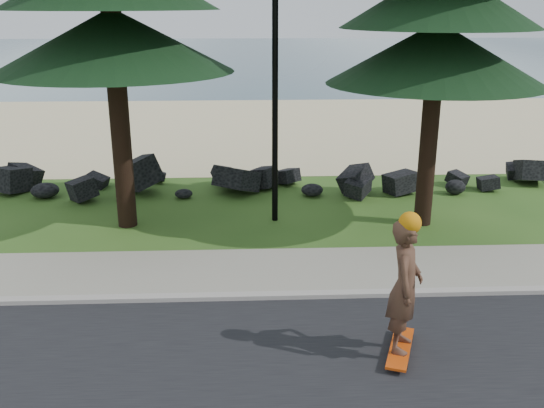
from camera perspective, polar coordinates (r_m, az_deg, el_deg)
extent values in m
plane|color=#294E18|center=(11.75, 1.04, -6.84)|extent=(160.00, 160.00, 0.00)
cube|color=#ADA49C|center=(10.92, 1.33, -8.62)|extent=(160.00, 0.20, 0.10)
cube|color=gray|center=(11.91, 0.98, -6.26)|extent=(160.00, 2.00, 0.08)
cube|color=beige|center=(25.60, -0.97, 7.19)|extent=(160.00, 15.00, 0.01)
cube|color=#335361|center=(61.80, -1.96, 13.83)|extent=(160.00, 58.00, 0.01)
cylinder|color=black|center=(13.85, 0.29, 14.25)|extent=(0.14, 0.14, 8.00)
cube|color=#D2440C|center=(9.50, 11.98, -13.11)|extent=(0.69, 1.24, 0.04)
imported|color=#523425|center=(9.01, 12.42, -7.53)|extent=(0.71, 0.86, 2.01)
sphere|color=orange|center=(8.64, 12.85, -1.75)|extent=(0.32, 0.32, 0.32)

